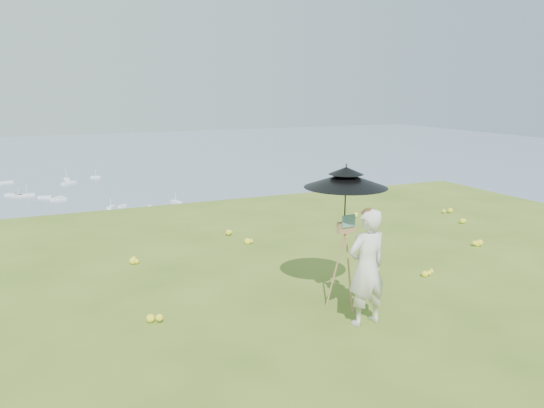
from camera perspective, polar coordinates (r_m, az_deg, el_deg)
name	(u,v)px	position (r m, az deg, el deg)	size (l,w,h in m)	color
ground	(406,269)	(9.78, 14.22, -6.77)	(14.00, 14.00, 0.00)	#4F681D
shoreline_tier	(96,340)	(91.25, -18.38, -13.75)	(170.00, 28.00, 8.00)	gray
bay_water	(55,176)	(250.06, -22.28, 2.85)	(700.00, 700.00, 0.00)	slate
slope_trees	(130,312)	(46.32, -15.01, -11.18)	(110.00, 50.00, 6.00)	#295319
harbor_town	(93,302)	(88.65, -18.67, -9.97)	(110.00, 22.00, 5.00)	beige
moored_boats	(20,217)	(172.33, -25.50, -1.23)	(140.00, 140.00, 0.70)	white
wildflowers	(398,261)	(9.95, 13.36, -6.04)	(10.00, 10.50, 0.12)	yellow
painter	(367,267)	(7.22, 10.16, -6.72)	(0.59, 0.39, 1.61)	silver
field_easel	(345,261)	(7.75, 7.82, -6.11)	(0.53, 0.53, 1.40)	olive
sun_umbrella	(345,198)	(7.54, 7.89, 0.69)	(1.18, 1.18, 0.96)	black
painter_cap	(369,212)	(7.01, 10.39, -0.83)	(0.19, 0.23, 0.10)	#BD6777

